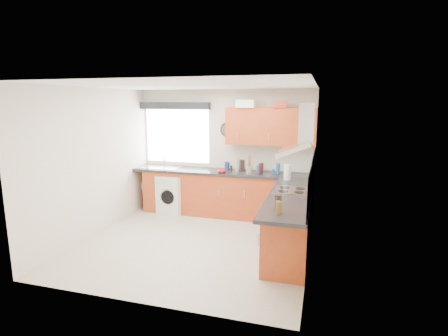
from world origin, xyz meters
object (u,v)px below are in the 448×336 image
(oven, at_px, (291,221))
(upper_cabinets, at_px, (271,126))
(extractor_hood, at_px, (301,135))
(washing_machine, at_px, (173,194))

(oven, height_order, upper_cabinets, upper_cabinets)
(extractor_hood, bearing_deg, oven, 180.00)
(upper_cabinets, bearing_deg, washing_machine, -173.42)
(extractor_hood, xyz_separation_m, washing_machine, (-2.60, 1.10, -1.38))
(extractor_hood, height_order, upper_cabinets, upper_cabinets)
(washing_machine, bearing_deg, oven, -15.65)
(oven, xyz_separation_m, extractor_hood, (0.10, -0.00, 1.34))
(oven, relative_size, washing_machine, 1.09)
(extractor_hood, height_order, washing_machine, extractor_hood)
(extractor_hood, relative_size, upper_cabinets, 0.46)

